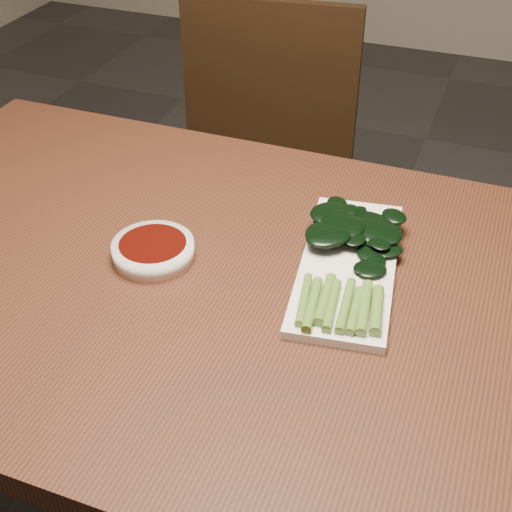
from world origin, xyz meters
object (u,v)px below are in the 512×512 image
object	(u,v)px
chair_far	(257,179)
gai_lan	(349,243)
serving_plate	(348,266)
table	(254,319)
sauce_bowl	(153,250)

from	to	relation	value
chair_far	gai_lan	distance (m)	0.74
gai_lan	serving_plate	bearing A→B (deg)	-75.86
table	sauce_bowl	world-z (taller)	sauce_bowl
sauce_bowl	gai_lan	xyz separation A→B (m)	(0.27, 0.10, 0.01)
serving_plate	table	bearing A→B (deg)	-146.91
serving_plate	sauce_bowl	bearing A→B (deg)	-164.88
gai_lan	sauce_bowl	bearing A→B (deg)	-159.04
table	serving_plate	xyz separation A→B (m)	(0.12, 0.08, 0.08)
sauce_bowl	serving_plate	bearing A→B (deg)	15.12
table	chair_far	world-z (taller)	chair_far
sauce_bowl	gai_lan	world-z (taller)	gai_lan
gai_lan	chair_far	bearing A→B (deg)	122.22
serving_plate	gai_lan	size ratio (longest dim) A/B	1.05
table	gai_lan	bearing A→B (deg)	43.63
table	chair_far	xyz separation A→B (m)	(-0.25, 0.68, -0.19)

